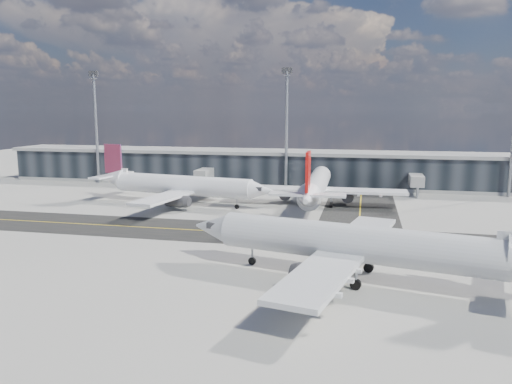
# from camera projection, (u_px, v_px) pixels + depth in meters

# --- Properties ---
(ground) EXTENTS (300.00, 300.00, 0.00)m
(ground) POSITION_uv_depth(u_px,v_px,m) (236.00, 239.00, 75.07)
(ground) COLOR gray
(ground) RESTS_ON ground
(taxiway_lanes) EXTENTS (180.00, 63.00, 0.03)m
(taxiway_lanes) POSITION_uv_depth(u_px,v_px,m) (274.00, 224.00, 84.59)
(taxiway_lanes) COLOR black
(taxiway_lanes) RESTS_ON ground
(terminal_concourse) EXTENTS (152.00, 19.80, 8.80)m
(terminal_concourse) POSITION_uv_depth(u_px,v_px,m) (290.00, 169.00, 127.30)
(terminal_concourse) COLOR black
(terminal_concourse) RESTS_ON ground
(floodlight_masts) EXTENTS (102.50, 0.70, 28.90)m
(floodlight_masts) POSITION_uv_depth(u_px,v_px,m) (287.00, 125.00, 118.72)
(floodlight_masts) COLOR gray
(floodlight_masts) RESTS_ON ground
(airliner_af) EXTENTS (40.14, 34.38, 11.91)m
(airliner_af) POSITION_uv_depth(u_px,v_px,m) (180.00, 185.00, 101.60)
(airliner_af) COLOR white
(airliner_af) RESTS_ON ground
(airliner_redtail) EXTENTS (35.77, 42.05, 12.49)m
(airliner_redtail) POSITION_uv_depth(u_px,v_px,m) (316.00, 186.00, 99.22)
(airliner_redtail) COLOR white
(airliner_redtail) RESTS_ON ground
(airliner_near) EXTENTS (42.84, 36.79, 12.77)m
(airliner_near) POSITION_uv_depth(u_px,v_px,m) (360.00, 244.00, 56.46)
(airliner_near) COLOR #BCBEC1
(airliner_near) RESTS_ON ground
(baggage_tug) EXTENTS (3.41, 2.39, 1.95)m
(baggage_tug) POSITION_uv_depth(u_px,v_px,m) (290.00, 238.00, 72.04)
(baggage_tug) COLOR yellow
(baggage_tug) RESTS_ON ground
(service_van) EXTENTS (3.43, 6.07, 1.60)m
(service_van) POSITION_uv_depth(u_px,v_px,m) (318.00, 190.00, 115.59)
(service_van) COLOR white
(service_van) RESTS_ON ground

